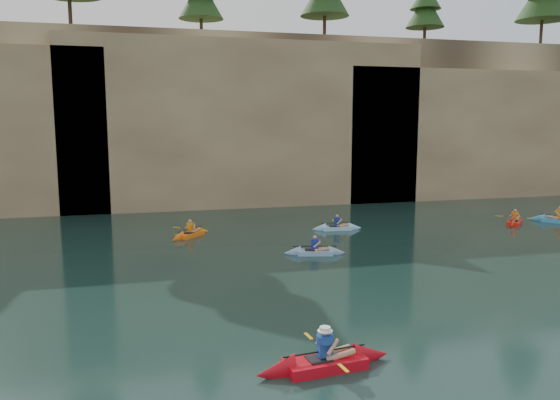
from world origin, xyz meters
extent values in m
plane|color=black|center=(0.00, 0.00, 0.00)|extent=(160.00, 160.00, 0.00)
cube|color=tan|center=(0.00, 30.00, 6.00)|extent=(70.00, 16.00, 12.00)
cube|color=tan|center=(2.00, 22.60, 5.70)|extent=(24.00, 2.40, 11.40)
cube|color=tan|center=(22.00, 22.60, 4.92)|extent=(26.00, 2.40, 9.84)
cube|color=black|center=(-4.00, 21.95, 1.60)|extent=(3.50, 1.00, 3.20)
cube|color=black|center=(10.00, 21.95, 2.25)|extent=(5.00, 1.00, 4.50)
cube|color=red|center=(-1.17, -2.27, 0.15)|extent=(2.71, 1.09, 0.30)
cone|color=red|center=(0.07, -2.14, 0.15)|extent=(1.01, 0.88, 0.79)
cone|color=red|center=(-2.40, -2.40, 0.15)|extent=(1.01, 0.88, 0.79)
cube|color=black|center=(-1.31, -2.29, 0.27)|extent=(0.60, 0.55, 0.04)
cube|color=#1C429A|center=(-1.17, -2.27, 0.56)|extent=(0.36, 0.25, 0.50)
sphere|color=tan|center=(-1.17, -2.27, 0.92)|extent=(0.21, 0.21, 0.21)
cylinder|color=black|center=(-1.17, -2.27, 0.44)|extent=(2.09, 0.26, 0.04)
cube|color=yellow|center=(-1.27, -1.32, 0.44)|extent=(0.12, 0.43, 0.02)
cube|color=yellow|center=(-1.07, -3.21, 0.44)|extent=(0.12, 0.43, 0.02)
cylinder|color=white|center=(-1.17, -2.27, 0.96)|extent=(0.36, 0.36, 0.10)
cube|color=orange|center=(-2.84, 13.45, 0.12)|extent=(1.99, 2.07, 0.24)
cone|color=orange|center=(-2.14, 14.21, 0.12)|extent=(1.00, 1.01, 0.65)
cone|color=orange|center=(-3.53, 12.69, 0.12)|extent=(1.00, 1.01, 0.65)
cube|color=black|center=(-2.94, 13.34, 0.21)|extent=(0.67, 0.68, 0.04)
cube|color=orange|center=(-2.84, 13.45, 0.46)|extent=(0.34, 0.35, 0.44)
sphere|color=tan|center=(-2.84, 13.45, 0.78)|extent=(0.18, 0.18, 0.18)
cylinder|color=black|center=(-2.84, 13.45, 0.38)|extent=(1.34, 1.44, 0.04)
cube|color=yellow|center=(-3.47, 14.04, 0.38)|extent=(0.36, 0.34, 0.02)
cube|color=yellow|center=(-2.20, 12.86, 0.38)|extent=(0.36, 0.34, 0.02)
cube|color=#82ABD9|center=(2.06, 8.29, 0.12)|extent=(2.18, 1.13, 0.24)
cone|color=#82ABD9|center=(3.01, 8.06, 0.12)|extent=(0.86, 0.80, 0.65)
cone|color=#82ABD9|center=(1.10, 8.51, 0.12)|extent=(0.86, 0.80, 0.65)
cube|color=black|center=(1.91, 8.32, 0.21)|extent=(0.63, 0.52, 0.04)
cube|color=navy|center=(2.06, 8.29, 0.45)|extent=(0.33, 0.25, 0.43)
sphere|color=tan|center=(2.06, 8.29, 0.77)|extent=(0.18, 0.18, 0.18)
cylinder|color=black|center=(2.06, 8.29, 0.38)|extent=(1.86, 0.47, 0.04)
cube|color=yellow|center=(2.25, 9.12, 0.38)|extent=(0.17, 0.43, 0.02)
cube|color=yellow|center=(1.86, 7.46, 0.38)|extent=(0.17, 0.43, 0.02)
cube|color=red|center=(15.25, 12.27, 0.12)|extent=(2.02, 2.03, 0.23)
cone|color=red|center=(15.98, 13.01, 0.12)|extent=(1.00, 1.00, 0.64)
cone|color=red|center=(14.52, 11.53, 0.12)|extent=(1.00, 1.00, 0.64)
cube|color=black|center=(15.15, 12.16, 0.20)|extent=(0.67, 0.67, 0.04)
cube|color=orange|center=(15.25, 12.27, 0.45)|extent=(0.34, 0.34, 0.42)
sphere|color=tan|center=(15.25, 12.27, 0.75)|extent=(0.18, 0.18, 0.18)
cylinder|color=black|center=(15.25, 12.27, 0.37)|extent=(1.34, 1.36, 0.04)
cube|color=yellow|center=(14.65, 12.86, 0.37)|extent=(0.36, 0.35, 0.02)
cube|color=yellow|center=(15.85, 11.68, 0.37)|extent=(0.36, 0.35, 0.02)
cube|color=#98D1FF|center=(4.91, 13.16, 0.11)|extent=(2.15, 0.87, 0.23)
cone|color=#98D1FF|center=(5.89, 13.06, 0.11)|extent=(0.80, 0.70, 0.63)
cone|color=#98D1FF|center=(3.93, 13.27, 0.11)|extent=(0.80, 0.70, 0.63)
cube|color=black|center=(4.76, 13.18, 0.20)|extent=(0.59, 0.45, 0.04)
cube|color=navy|center=(4.91, 13.16, 0.44)|extent=(0.30, 0.21, 0.42)
sphere|color=tan|center=(4.91, 13.16, 0.74)|extent=(0.18, 0.18, 0.18)
cylinder|color=black|center=(4.91, 13.16, 0.37)|extent=(1.84, 0.23, 0.04)
cube|color=yellow|center=(5.00, 13.98, 0.37)|extent=(0.12, 0.43, 0.02)
cube|color=yellow|center=(4.82, 12.34, 0.37)|extent=(0.12, 0.43, 0.02)
cube|color=#3E99D3|center=(17.98, 11.93, 0.13)|extent=(2.20, 2.41, 0.26)
cone|color=#3E99D3|center=(17.21, 12.84, 0.13)|extent=(1.12, 1.14, 0.71)
cube|color=orange|center=(17.98, 11.93, 0.50)|extent=(0.37, 0.38, 0.47)
sphere|color=tan|center=(17.98, 11.93, 0.84)|extent=(0.20, 0.20, 0.20)
cylinder|color=black|center=(17.98, 11.93, 0.40)|extent=(1.38, 1.62, 0.04)
cube|color=yellow|center=(17.26, 11.32, 0.40)|extent=(0.37, 0.33, 0.02)
camera|label=1|loc=(-5.23, -13.74, 5.79)|focal=35.00mm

